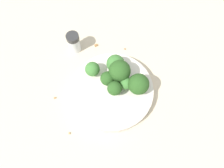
% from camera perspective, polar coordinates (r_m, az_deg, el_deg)
% --- Properties ---
extents(ground_plane, '(3.00, 3.00, 0.00)m').
position_cam_1_polar(ground_plane, '(0.63, 0.00, -2.39)').
color(ground_plane, beige).
extents(bowl, '(0.23, 0.23, 0.03)m').
position_cam_1_polar(bowl, '(0.61, 0.00, -1.87)').
color(bowl, silver).
rests_on(bowl, ground_plane).
extents(broccoli_floret_0, '(0.03, 0.03, 0.04)m').
position_cam_1_polar(broccoli_floret_0, '(0.58, 3.65, 0.19)').
color(broccoli_floret_0, '#8EB770').
rests_on(broccoli_floret_0, bowl).
extents(broccoli_floret_1, '(0.04, 0.04, 0.05)m').
position_cam_1_polar(broccoli_floret_1, '(0.58, -1.07, 1.45)').
color(broccoli_floret_1, '#7A9E5B').
rests_on(broccoli_floret_1, bowl).
extents(broccoli_floret_2, '(0.04, 0.04, 0.05)m').
position_cam_1_polar(broccoli_floret_2, '(0.57, 0.54, -1.31)').
color(broccoli_floret_2, '#8EB770').
rests_on(broccoli_floret_2, bowl).
extents(broccoli_floret_3, '(0.06, 0.06, 0.07)m').
position_cam_1_polar(broccoli_floret_3, '(0.58, 2.00, 3.37)').
color(broccoli_floret_3, '#8EB770').
rests_on(broccoli_floret_3, bowl).
extents(broccoli_floret_4, '(0.05, 0.05, 0.05)m').
position_cam_1_polar(broccoli_floret_4, '(0.60, 0.92, 5.33)').
color(broccoli_floret_4, '#84AD66').
rests_on(broccoli_floret_4, bowl).
extents(broccoli_floret_5, '(0.04, 0.04, 0.05)m').
position_cam_1_polar(broccoli_floret_5, '(0.60, -5.13, 3.85)').
color(broccoli_floret_5, '#8EB770').
rests_on(broccoli_floret_5, bowl).
extents(broccoli_floret_6, '(0.06, 0.06, 0.06)m').
position_cam_1_polar(broccoli_floret_6, '(0.57, 6.94, -0.05)').
color(broccoli_floret_6, '#8EB770').
rests_on(broccoli_floret_6, bowl).
extents(pepper_shaker, '(0.04, 0.04, 0.07)m').
position_cam_1_polar(pepper_shaker, '(0.68, -9.91, 10.65)').
color(pepper_shaker, silver).
rests_on(pepper_shaker, ground_plane).
extents(almond_crumb_0, '(0.01, 0.01, 0.01)m').
position_cam_1_polar(almond_crumb_0, '(0.70, -4.20, 10.17)').
color(almond_crumb_0, olive).
rests_on(almond_crumb_0, ground_plane).
extents(almond_crumb_1, '(0.01, 0.01, 0.01)m').
position_cam_1_polar(almond_crumb_1, '(0.64, -14.70, -3.49)').
color(almond_crumb_1, olive).
rests_on(almond_crumb_1, ground_plane).
extents(almond_crumb_2, '(0.01, 0.01, 0.01)m').
position_cam_1_polar(almond_crumb_2, '(0.69, 3.41, 9.19)').
color(almond_crumb_2, olive).
rests_on(almond_crumb_2, ground_plane).
extents(almond_crumb_3, '(0.01, 0.01, 0.01)m').
position_cam_1_polar(almond_crumb_3, '(0.60, -11.06, -12.49)').
color(almond_crumb_3, '#AD7F4C').
rests_on(almond_crumb_3, ground_plane).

